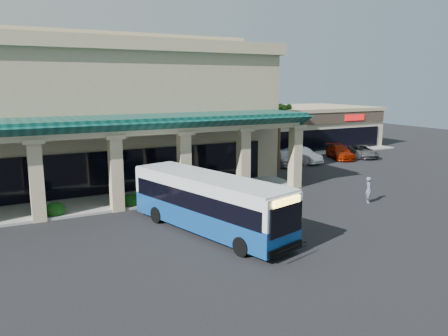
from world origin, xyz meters
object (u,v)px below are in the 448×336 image
car_red (340,152)px  car_gray (363,151)px  car_silver (285,157)px  car_white (301,155)px  pedestrian (369,190)px  transit_bus (209,204)px

car_red → car_gray: car_red is taller
car_silver → car_white: bearing=26.4°
car_silver → car_white: car_silver is taller
pedestrian → car_silver: 14.11m
transit_bus → car_silver: transit_bus is taller
pedestrian → car_white: size_ratio=0.38×
car_gray → transit_bus: bearing=-127.7°
transit_bus → car_white: transit_bus is taller
transit_bus → pedestrian: size_ratio=6.26×
pedestrian → car_silver: size_ratio=0.38×
transit_bus → car_white: bearing=24.6°
pedestrian → car_red: 17.45m
car_red → car_gray: 2.80m
car_red → car_silver: bearing=-154.1°
car_silver → car_gray: bearing=17.4°
pedestrian → car_silver: pedestrian is taller
car_white → pedestrian: bearing=-118.2°
car_silver → car_white: (2.20, 0.31, -0.02)m
transit_bus → car_gray: (24.92, 13.98, -0.87)m
pedestrian → car_red: bearing=-2.7°
transit_bus → car_gray: 28.59m
pedestrian → car_white: pedestrian is taller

